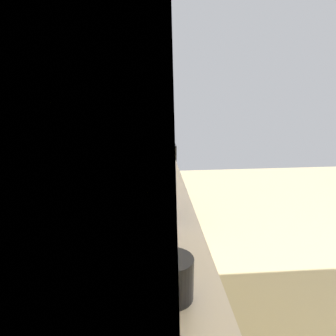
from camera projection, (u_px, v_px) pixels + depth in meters
wall_back at (63, 138)px, 1.72m from camera, size 4.50×0.12×2.66m
upper_cabinets at (92, 0)px, 1.22m from camera, size 2.84×0.31×0.67m
oven_range at (142, 181)px, 3.69m from camera, size 0.61×0.66×1.09m
microwave at (134, 185)px, 1.87m from camera, size 0.51×0.33×0.31m
bowl at (151, 153)px, 2.93m from camera, size 0.14×0.14×0.07m
kettle at (171, 278)px, 1.22m from camera, size 0.21×0.15×0.18m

